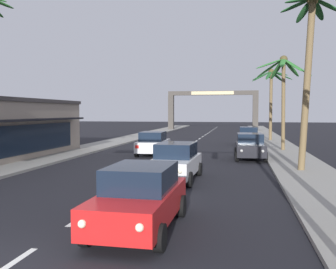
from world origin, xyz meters
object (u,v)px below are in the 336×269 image
Objects in this scene: sedan_lead_at_stop_bar at (140,197)px; palm_right_second at (309,48)px; sedan_parked_mid_kerb at (249,136)px; sedan_third_in_queue at (176,161)px; town_gateway_arch at (212,105)px; sedan_oncoming_far at (153,143)px; sedan_parked_nearest_kerb at (250,146)px; palm_right_third at (283,78)px; palm_right_farthest at (271,87)px.

palm_right_second is (5.91, 10.49, 5.39)m from sedan_lead_at_stop_bar.
palm_right_second is (2.54, -15.94, 5.39)m from sedan_parked_mid_kerb.
town_gateway_arch is at bearing 92.10° from sedan_third_in_queue.
sedan_oncoming_far is 0.50× the size of palm_right_second.
sedan_parked_mid_kerb is 17.02m from palm_right_second.
sedan_lead_at_stop_bar is 0.99× the size of sedan_parked_nearest_kerb.
palm_right_third reaches higher than sedan_third_in_queue.
sedan_oncoming_far is at bearing 101.95° from sedan_lead_at_stop_bar.
sedan_lead_at_stop_bar is 7.19m from sedan_third_in_queue.
palm_right_farthest reaches higher than sedan_oncoming_far.
sedan_third_in_queue is 9.96m from sedan_oncoming_far.
sedan_parked_nearest_kerb is (3.22, 15.55, 0.00)m from sedan_lead_at_stop_bar.
sedan_parked_mid_kerb is (6.89, 9.82, 0.00)m from sedan_oncoming_far.
palm_right_third is at bearing -76.73° from town_gateway_arch.
palm_right_second is 10.28m from palm_right_third.
palm_right_third reaches higher than sedan_oncoming_far.
sedan_lead_at_stop_bar is at bearing -87.89° from town_gateway_arch.
sedan_oncoming_far is at bearing 109.00° from sedan_third_in_queue.
palm_right_second is at bearing -80.94° from sedan_parked_mid_kerb.
palm_right_farthest is at bearing -71.16° from town_gateway_arch.
town_gateway_arch is at bearing 108.84° from palm_right_farthest.
sedan_third_in_queue is 1.00× the size of sedan_parked_nearest_kerb.
sedan_lead_at_stop_bar is 16.98m from sedan_oncoming_far.
sedan_oncoming_far is 12.47m from palm_right_second.
palm_right_third is 0.98× the size of palm_right_farthest.
sedan_oncoming_far is 11.26m from palm_right_third.
palm_right_farthest is at bearing 79.59° from sedan_lead_at_stop_bar.
sedan_parked_nearest_kerb is 0.30× the size of town_gateway_arch.
palm_right_farthest is at bearing 90.55° from palm_right_second.
sedan_third_in_queue and sedan_parked_nearest_kerb have the same top height.
palm_right_farthest is (2.34, 4.68, 4.80)m from sedan_parked_mid_kerb.
sedan_parked_mid_kerb is (3.64, 19.24, 0.00)m from sedan_third_in_queue.
sedan_parked_mid_kerb is 27.95m from town_gateway_arch.
palm_right_second is 1.19× the size of palm_right_farthest.
town_gateway_arch is (-7.69, 22.54, -1.36)m from palm_right_farthest.
palm_right_second is (6.19, 3.30, 5.39)m from sedan_third_in_queue.
palm_right_farthest is (-0.07, 10.36, -0.01)m from palm_right_third.
town_gateway_arch is at bearing 92.11° from sedan_lead_at_stop_bar.
town_gateway_arch is at bearing 97.76° from sedan_parked_nearest_kerb.
sedan_oncoming_far is at bearing -92.38° from town_gateway_arch.
palm_right_farthest reaches higher than palm_right_third.
palm_right_farthest is (5.72, 31.11, 4.80)m from sedan_lead_at_stop_bar.
sedan_oncoming_far is 0.59× the size of palm_right_farthest.
sedan_parked_mid_kerb is at bearing 82.73° from sedan_lead_at_stop_bar.
town_gateway_arch reaches higher than sedan_parked_nearest_kerb.
sedan_parked_mid_kerb is 0.60× the size of palm_right_third.
palm_right_second is 0.60× the size of town_gateway_arch.
palm_right_second reaches higher than sedan_parked_mid_kerb.
sedan_oncoming_far is at bearing -125.04° from sedan_parked_mid_kerb.
sedan_third_in_queue is 9.06m from sedan_parked_nearest_kerb.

